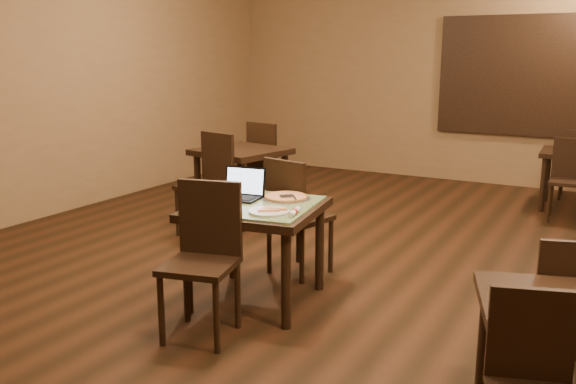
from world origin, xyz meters
The scene contains 21 objects.
ground centered at (0.00, 0.00, 0.00)m, with size 10.00×10.00×0.00m, color black.
wall_back centered at (0.00, 5.00, 1.50)m, with size 8.00×0.02×3.00m, color olive.
mural centered at (0.50, 4.96, 1.55)m, with size 2.34×0.05×1.64m.
tiled_table centered at (-0.55, -0.32, 0.66)m, with size 1.05×1.05×0.76m.
chair_main_near centered at (-0.57, -0.94, 0.58)m, with size 0.54×0.54×1.03m.
chair_main_far centered at (-0.57, 0.29, 0.57)m, with size 0.53×0.53×1.01m.
laptop centered at (-0.75, -0.22, 0.82)m, with size 0.36×0.30×0.23m.
plate centered at (-0.33, -0.50, 0.77)m, with size 0.29×0.29×0.02m, color white.
pizza_slice centered at (-0.33, -0.50, 0.79)m, with size 0.18×0.18×0.02m, color beige, non-canonical shape.
pizza_pan centered at (-0.43, -0.08, 0.77)m, with size 0.37×0.37×0.01m, color silver.
pizza_whole centered at (-0.43, -0.08, 0.78)m, with size 0.33×0.33×0.02m.
spatula centered at (-0.41, -0.10, 0.79)m, with size 0.11×0.26×0.01m, color silver.
napkin_roll centered at (-0.15, -0.46, 0.78)m, with size 0.07×0.18×0.04m.
other_table_a centered at (1.28, 3.93, 0.59)m, with size 0.79×0.79×0.71m.
other_table_a_chair_near centered at (1.28, 3.39, 0.52)m, with size 0.41×0.41×0.92m.
other_table_b centered at (-1.95, 1.58, 0.68)m, with size 1.02×1.02×0.81m.
other_table_b_chair_near centered at (-1.93, 0.97, 0.59)m, with size 0.54×0.54×1.05m.
other_table_b_chair_far centered at (-1.96, 2.20, 0.59)m, with size 0.54×0.54×1.05m.
other_table_c centered at (1.57, -0.94, 0.55)m, with size 0.89×0.89×0.66m.
other_table_c_chair_near centered at (1.55, -1.44, 0.48)m, with size 0.47×0.47×0.86m.
other_table_c_chair_far centered at (1.59, -0.44, 0.48)m, with size 0.47×0.47×0.86m.
Camera 1 is at (1.79, -4.03, 1.85)m, focal length 38.00 mm.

